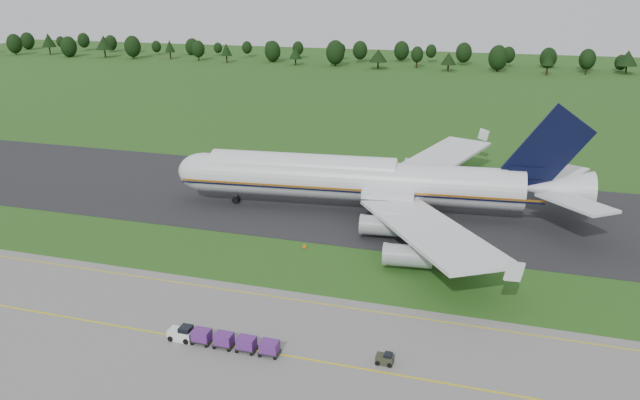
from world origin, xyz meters
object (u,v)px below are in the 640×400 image
(edge_markers, at_px, (393,258))
(baggage_train, at_px, (221,340))
(utility_cart, at_px, (385,360))
(aircraft, at_px, (364,180))

(edge_markers, bearing_deg, baggage_train, -116.14)
(baggage_train, distance_m, utility_cart, 17.82)
(aircraft, xyz_separation_m, edge_markers, (8.67, -18.30, -5.46))
(utility_cart, bearing_deg, baggage_train, -173.64)
(aircraft, relative_size, edge_markers, 2.61)
(baggage_train, bearing_deg, edge_markers, 63.86)
(aircraft, height_order, edge_markers, aircraft)
(baggage_train, bearing_deg, utility_cart, 6.36)
(aircraft, relative_size, baggage_train, 5.51)
(baggage_train, relative_size, edge_markers, 0.47)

